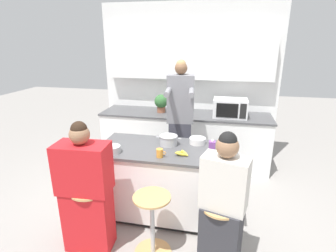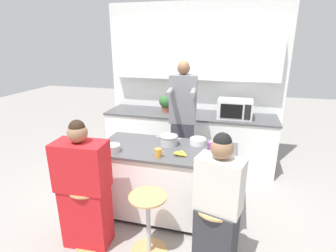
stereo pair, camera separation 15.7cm
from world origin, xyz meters
name	(u,v)px [view 2 (the right image)]	position (x,y,z in m)	size (l,w,h in m)	color
ground_plane	(166,212)	(0.00, 0.00, 0.00)	(16.00, 16.00, 0.00)	gray
wall_back	(194,73)	(0.00, 1.81, 1.54)	(3.06, 0.22, 2.70)	white
back_counter	(189,139)	(0.00, 1.48, 0.45)	(2.85, 0.70, 0.91)	white
kitchen_island	(166,181)	(0.00, 0.00, 0.45)	(1.63, 0.77, 0.88)	black
bar_stool_leftmost	(89,213)	(-0.65, -0.69, 0.36)	(0.38, 0.38, 0.67)	tan
bar_stool_center	(148,222)	(0.00, -0.68, 0.36)	(0.38, 0.38, 0.67)	tan
bar_stool_rightmost	(214,235)	(0.65, -0.69, 0.36)	(0.38, 0.38, 0.67)	tan
person_cooking	(183,126)	(0.04, 0.73, 0.92)	(0.43, 0.62, 1.85)	#383842
person_wrapped_blanket	(84,190)	(-0.67, -0.71, 0.65)	(0.53, 0.32, 1.39)	red
person_seated_near	(217,212)	(0.67, -0.71, 0.63)	(0.44, 0.35, 1.38)	#333338
cooking_pot	(169,140)	(0.00, 0.11, 0.94)	(0.31, 0.22, 0.12)	#B7BABC
fruit_bowl	(112,148)	(-0.57, -0.24, 0.92)	(0.18, 0.18, 0.08)	#B7BABC
mixing_bowl_steel	(198,141)	(0.34, 0.23, 0.92)	(0.20, 0.20, 0.07)	white
coffee_cup_near	(158,153)	(-0.02, -0.25, 0.93)	(0.10, 0.07, 0.09)	orange
coffee_cup_far	(223,147)	(0.64, 0.08, 0.93)	(0.11, 0.08, 0.10)	#4C7099
banana_bunch	(180,154)	(0.20, -0.16, 0.91)	(0.17, 0.12, 0.06)	yellow
juice_carton	(211,149)	(0.53, -0.10, 0.97)	(0.07, 0.07, 0.19)	#7A428E
microwave	(235,109)	(0.74, 1.43, 1.05)	(0.53, 0.36, 0.29)	white
potted_plant	(166,102)	(-0.41, 1.48, 1.08)	(0.23, 0.23, 0.31)	#93563D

